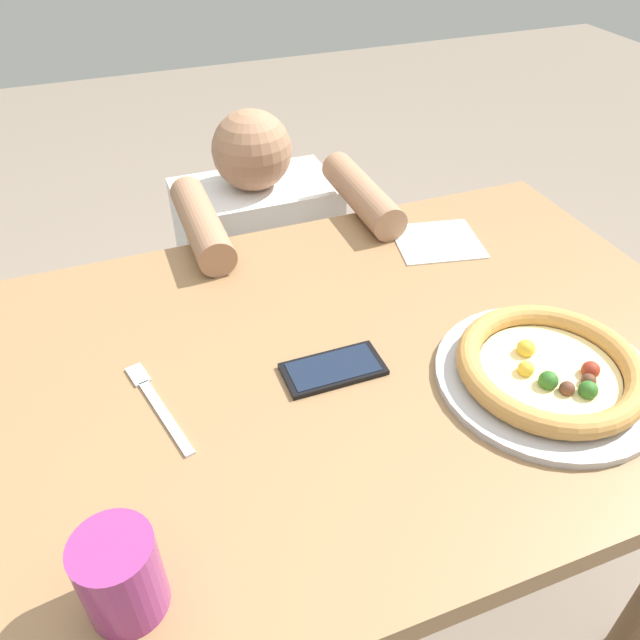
{
  "coord_description": "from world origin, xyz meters",
  "views": [
    {
      "loc": [
        -0.26,
        -0.65,
        1.39
      ],
      "look_at": [
        0.0,
        0.06,
        0.78
      ],
      "focal_mm": 34.93,
      "sensor_mm": 36.0,
      "label": 1
    }
  ],
  "objects_px": {
    "pizza_near": "(549,370)",
    "cell_phone": "(333,369)",
    "diner_seated": "(263,297)",
    "drink_cup_colored": "(121,575)",
    "fork": "(156,403)"
  },
  "relations": [
    {
      "from": "pizza_near",
      "to": "cell_phone",
      "type": "relative_size",
      "value": 2.15
    },
    {
      "from": "cell_phone",
      "to": "diner_seated",
      "type": "distance_m",
      "value": 0.75
    },
    {
      "from": "cell_phone",
      "to": "pizza_near",
      "type": "bearing_deg",
      "value": -24.58
    },
    {
      "from": "cell_phone",
      "to": "diner_seated",
      "type": "relative_size",
      "value": 0.17
    },
    {
      "from": "drink_cup_colored",
      "to": "diner_seated",
      "type": "xyz_separation_m",
      "value": [
        0.4,
        0.91,
        -0.39
      ]
    },
    {
      "from": "fork",
      "to": "diner_seated",
      "type": "height_order",
      "value": "diner_seated"
    },
    {
      "from": "pizza_near",
      "to": "drink_cup_colored",
      "type": "height_order",
      "value": "drink_cup_colored"
    },
    {
      "from": "fork",
      "to": "cell_phone",
      "type": "xyz_separation_m",
      "value": [
        0.26,
        -0.03,
        0.0
      ]
    },
    {
      "from": "fork",
      "to": "diner_seated",
      "type": "relative_size",
      "value": 0.22
    },
    {
      "from": "drink_cup_colored",
      "to": "cell_phone",
      "type": "relative_size",
      "value": 0.71
    },
    {
      "from": "drink_cup_colored",
      "to": "fork",
      "type": "bearing_deg",
      "value": 75.4
    },
    {
      "from": "cell_phone",
      "to": "fork",
      "type": "bearing_deg",
      "value": 174.11
    },
    {
      "from": "drink_cup_colored",
      "to": "cell_phone",
      "type": "distance_m",
      "value": 0.42
    },
    {
      "from": "diner_seated",
      "to": "pizza_near",
      "type": "bearing_deg",
      "value": -74.82
    },
    {
      "from": "drink_cup_colored",
      "to": "diner_seated",
      "type": "relative_size",
      "value": 0.12
    }
  ]
}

